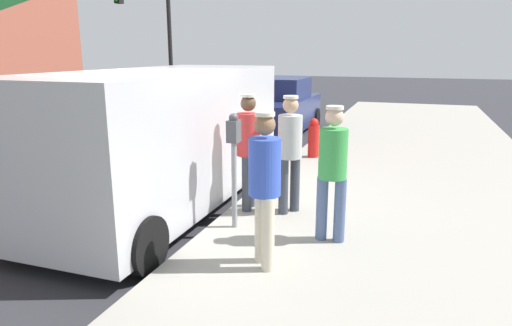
{
  "coord_description": "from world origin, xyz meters",
  "views": [
    {
      "loc": [
        3.49,
        -5.5,
        2.43
      ],
      "look_at": [
        1.65,
        -0.22,
        1.05
      ],
      "focal_mm": 31.92,
      "sensor_mm": 36.0,
      "label": 1
    }
  ],
  "objects_px": {
    "pedestrian_in_blue": "(265,181)",
    "parked_van": "(162,136)",
    "parking_meter_near": "(234,151)",
    "parked_sedan_ahead": "(277,108)",
    "pedestrian_in_red": "(248,145)",
    "pedestrian_in_green": "(333,166)",
    "fire_hydrant": "(314,138)",
    "traffic_light_corner": "(150,22)",
    "pedestrian_in_gray": "(290,147)"
  },
  "relations": [
    {
      "from": "pedestrian_in_blue",
      "to": "parked_van",
      "type": "xyz_separation_m",
      "value": [
        -2.22,
        1.69,
        0.04
      ]
    },
    {
      "from": "parking_meter_near",
      "to": "parked_sedan_ahead",
      "type": "xyz_separation_m",
      "value": [
        -1.78,
        7.84,
        -0.43
      ]
    },
    {
      "from": "pedestrian_in_blue",
      "to": "pedestrian_in_red",
      "type": "height_order",
      "value": "pedestrian_in_red"
    },
    {
      "from": "pedestrian_in_green",
      "to": "parked_van",
      "type": "bearing_deg",
      "value": 164.55
    },
    {
      "from": "parking_meter_near",
      "to": "fire_hydrant",
      "type": "relative_size",
      "value": 1.77
    },
    {
      "from": "pedestrian_in_red",
      "to": "parked_sedan_ahead",
      "type": "xyz_separation_m",
      "value": [
        -1.7,
        7.1,
        -0.37
      ]
    },
    {
      "from": "parking_meter_near",
      "to": "fire_hydrant",
      "type": "bearing_deg",
      "value": 88.7
    },
    {
      "from": "pedestrian_in_green",
      "to": "pedestrian_in_red",
      "type": "bearing_deg",
      "value": 150.63
    },
    {
      "from": "pedestrian_in_red",
      "to": "pedestrian_in_blue",
      "type": "bearing_deg",
      "value": -64.58
    },
    {
      "from": "pedestrian_in_green",
      "to": "parked_sedan_ahead",
      "type": "xyz_separation_m",
      "value": [
        -3.05,
        7.85,
        -0.35
      ]
    },
    {
      "from": "pedestrian_in_red",
      "to": "fire_hydrant",
      "type": "distance_m",
      "value": 3.7
    },
    {
      "from": "pedestrian_in_red",
      "to": "traffic_light_corner",
      "type": "xyz_separation_m",
      "value": [
        -7.77,
        10.06,
        2.4
      ]
    },
    {
      "from": "pedestrian_in_gray",
      "to": "parked_van",
      "type": "relative_size",
      "value": 0.32
    },
    {
      "from": "pedestrian_in_red",
      "to": "traffic_light_corner",
      "type": "relative_size",
      "value": 0.33
    },
    {
      "from": "pedestrian_in_red",
      "to": "parked_sedan_ahead",
      "type": "bearing_deg",
      "value": 103.49
    },
    {
      "from": "pedestrian_in_blue",
      "to": "traffic_light_corner",
      "type": "height_order",
      "value": "traffic_light_corner"
    },
    {
      "from": "pedestrian_in_gray",
      "to": "pedestrian_in_blue",
      "type": "bearing_deg",
      "value": -83.58
    },
    {
      "from": "parking_meter_near",
      "to": "pedestrian_in_gray",
      "type": "height_order",
      "value": "pedestrian_in_gray"
    },
    {
      "from": "pedestrian_in_gray",
      "to": "pedestrian_in_red",
      "type": "height_order",
      "value": "pedestrian_in_red"
    },
    {
      "from": "pedestrian_in_green",
      "to": "parked_van",
      "type": "relative_size",
      "value": 0.32
    },
    {
      "from": "pedestrian_in_green",
      "to": "parked_van",
      "type": "distance_m",
      "value": 2.88
    },
    {
      "from": "pedestrian_in_blue",
      "to": "fire_hydrant",
      "type": "distance_m",
      "value": 5.4
    },
    {
      "from": "parking_meter_near",
      "to": "fire_hydrant",
      "type": "height_order",
      "value": "parking_meter_near"
    },
    {
      "from": "pedestrian_in_blue",
      "to": "traffic_light_corner",
      "type": "xyz_separation_m",
      "value": [
        -8.57,
        11.73,
        2.4
      ]
    },
    {
      "from": "pedestrian_in_gray",
      "to": "pedestrian_in_green",
      "type": "xyz_separation_m",
      "value": [
        0.75,
        -0.81,
        -0.01
      ]
    },
    {
      "from": "traffic_light_corner",
      "to": "pedestrian_in_blue",
      "type": "bearing_deg",
      "value": -53.85
    },
    {
      "from": "parking_meter_near",
      "to": "pedestrian_in_blue",
      "type": "distance_m",
      "value": 1.18
    },
    {
      "from": "parked_van",
      "to": "traffic_light_corner",
      "type": "xyz_separation_m",
      "value": [
        -6.35,
        10.05,
        2.36
      ]
    },
    {
      "from": "pedestrian_in_gray",
      "to": "pedestrian_in_green",
      "type": "height_order",
      "value": "pedestrian_in_gray"
    },
    {
      "from": "parked_van",
      "to": "parked_sedan_ahead",
      "type": "height_order",
      "value": "parked_van"
    },
    {
      "from": "pedestrian_in_blue",
      "to": "pedestrian_in_green",
      "type": "height_order",
      "value": "pedestrian_in_blue"
    },
    {
      "from": "pedestrian_in_green",
      "to": "traffic_light_corner",
      "type": "relative_size",
      "value": 0.32
    },
    {
      "from": "pedestrian_in_blue",
      "to": "fire_hydrant",
      "type": "relative_size",
      "value": 1.95
    },
    {
      "from": "parking_meter_near",
      "to": "pedestrian_in_blue",
      "type": "xyz_separation_m",
      "value": [
        0.72,
        -0.93,
        -0.07
      ]
    },
    {
      "from": "parking_meter_near",
      "to": "parked_van",
      "type": "relative_size",
      "value": 0.29
    },
    {
      "from": "parked_van",
      "to": "parked_sedan_ahead",
      "type": "bearing_deg",
      "value": 92.25
    },
    {
      "from": "pedestrian_in_green",
      "to": "fire_hydrant",
      "type": "height_order",
      "value": "pedestrian_in_green"
    },
    {
      "from": "parked_van",
      "to": "parking_meter_near",
      "type": "bearing_deg",
      "value": -26.64
    },
    {
      "from": "pedestrian_in_blue",
      "to": "fire_hydrant",
      "type": "height_order",
      "value": "pedestrian_in_blue"
    },
    {
      "from": "parked_sedan_ahead",
      "to": "fire_hydrant",
      "type": "xyz_separation_m",
      "value": [
        1.88,
        -3.44,
        -0.18
      ]
    },
    {
      "from": "traffic_light_corner",
      "to": "fire_hydrant",
      "type": "xyz_separation_m",
      "value": [
        7.95,
        -6.4,
        -2.95
      ]
    },
    {
      "from": "pedestrian_in_gray",
      "to": "pedestrian_in_red",
      "type": "relative_size",
      "value": 1.0
    },
    {
      "from": "pedestrian_in_green",
      "to": "pedestrian_in_blue",
      "type": "bearing_deg",
      "value": -120.92
    },
    {
      "from": "pedestrian_in_red",
      "to": "parked_van",
      "type": "distance_m",
      "value": 1.42
    },
    {
      "from": "pedestrian_in_gray",
      "to": "pedestrian_in_green",
      "type": "distance_m",
      "value": 1.1
    },
    {
      "from": "parking_meter_near",
      "to": "traffic_light_corner",
      "type": "distance_m",
      "value": 13.56
    },
    {
      "from": "parked_van",
      "to": "traffic_light_corner",
      "type": "relative_size",
      "value": 1.0
    },
    {
      "from": "parking_meter_near",
      "to": "pedestrian_in_red",
      "type": "height_order",
      "value": "pedestrian_in_red"
    },
    {
      "from": "pedestrian_in_green",
      "to": "pedestrian_in_gray",
      "type": "bearing_deg",
      "value": 132.51
    },
    {
      "from": "pedestrian_in_gray",
      "to": "pedestrian_in_red",
      "type": "bearing_deg",
      "value": -174.82
    }
  ]
}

